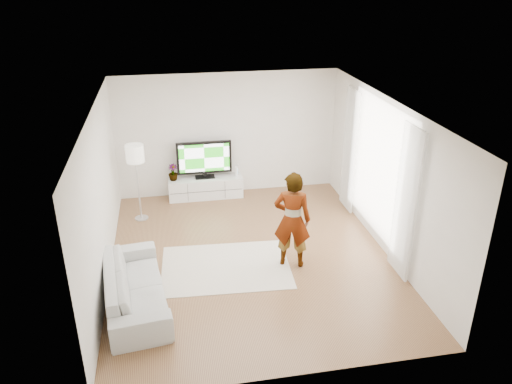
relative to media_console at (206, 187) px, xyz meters
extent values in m
plane|color=olive|center=(0.57, -2.76, -0.24)|extent=(6.00, 6.00, 0.00)
plane|color=white|center=(0.57, -2.76, 2.56)|extent=(6.00, 6.00, 0.00)
cube|color=white|center=(-1.93, -2.76, 1.16)|extent=(0.02, 6.00, 2.80)
cube|color=white|center=(3.07, -2.76, 1.16)|extent=(0.02, 6.00, 2.80)
cube|color=white|center=(0.57, 0.24, 1.16)|extent=(5.00, 0.02, 2.80)
cube|color=white|center=(0.57, -5.76, 1.16)|extent=(5.00, 0.02, 2.80)
cube|color=white|center=(3.05, -2.46, 1.21)|extent=(0.01, 2.60, 2.50)
cube|color=white|center=(2.97, -3.76, 1.11)|extent=(0.04, 0.70, 2.60)
cube|color=white|center=(2.97, -1.16, 1.11)|extent=(0.04, 0.70, 2.60)
cube|color=white|center=(0.00, 0.00, 0.00)|extent=(1.68, 0.47, 0.47)
cube|color=black|center=(0.00, -0.24, 0.00)|extent=(1.63, 0.00, 0.01)
cube|color=black|center=(-0.42, -0.24, 0.00)|extent=(0.01, 0.00, 0.42)
cube|color=black|center=(0.42, -0.24, 0.00)|extent=(0.01, 0.00, 0.42)
cube|color=black|center=(0.00, 0.03, 0.25)|extent=(0.44, 0.24, 0.02)
cube|color=black|center=(0.00, 0.03, 0.30)|extent=(0.09, 0.05, 0.09)
cube|color=black|center=(0.00, 0.03, 0.72)|extent=(1.23, 0.07, 0.75)
cube|color=#219317|center=(0.00, -0.01, 0.72)|extent=(1.12, 0.01, 0.64)
cube|color=white|center=(0.74, 0.00, 0.36)|extent=(0.09, 0.19, 0.25)
cube|color=#4CB2FF|center=(0.74, -0.09, 0.38)|extent=(0.01, 0.00, 0.13)
imported|color=#3F7238|center=(-0.72, 0.00, 0.42)|extent=(0.25, 0.25, 0.37)
cube|color=beige|center=(0.07, -3.04, -0.23)|extent=(2.34, 1.75, 0.01)
imported|color=#334772|center=(1.23, -3.15, 0.66)|extent=(0.75, 0.61, 1.76)
imported|color=beige|center=(-1.45, -3.82, 0.09)|extent=(1.14, 2.33, 0.65)
cylinder|color=silver|center=(-1.44, -0.85, -0.23)|extent=(0.28, 0.28, 0.02)
cylinder|color=silver|center=(-1.44, -0.85, 0.42)|extent=(0.04, 0.04, 1.26)
cylinder|color=white|center=(-1.44, -0.85, 1.22)|extent=(0.36, 0.36, 0.35)
camera|label=1|loc=(-0.77, -10.52, 4.63)|focal=35.00mm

